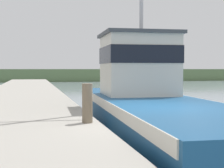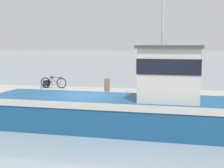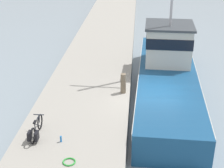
% 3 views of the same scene
% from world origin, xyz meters
% --- Properties ---
extents(ground_plane, '(320.00, 320.00, 0.00)m').
position_xyz_m(ground_plane, '(0.00, 0.00, 0.00)').
color(ground_plane, '#84939E').
extents(dock_pier, '(4.53, 80.00, 0.98)m').
position_xyz_m(dock_pier, '(-3.57, 0.00, 0.49)').
color(dock_pier, '#A39E93').
rests_on(dock_pier, ground_plane).
extents(fishing_boat_main, '(3.71, 15.32, 11.12)m').
position_xyz_m(fishing_boat_main, '(0.75, 3.02, 1.18)').
color(fishing_boat_main, navy).
rests_on(fishing_boat_main, ground_plane).
extents(bicycle_touring, '(0.44, 1.71, 0.72)m').
position_xyz_m(bicycle_touring, '(-4.96, -3.75, 1.31)').
color(bicycle_touring, black).
rests_on(bicycle_touring, dock_pier).
extents(mooring_post, '(0.28, 0.28, 1.03)m').
position_xyz_m(mooring_post, '(-1.65, 0.64, 1.50)').
color(mooring_post, '#756651').
rests_on(mooring_post, dock_pier).
extents(hose_coil, '(0.48, 0.48, 0.05)m').
position_xyz_m(hose_coil, '(-3.33, -5.23, 1.01)').
color(hose_coil, green).
rests_on(hose_coil, dock_pier).
extents(water_bottle_by_bike, '(0.07, 0.07, 0.26)m').
position_xyz_m(water_bottle_by_bike, '(-3.89, -3.96, 1.11)').
color(water_bottle_by_bike, blue).
rests_on(water_bottle_by_bike, dock_pier).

